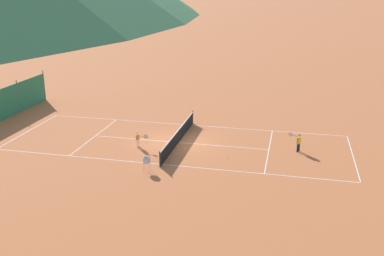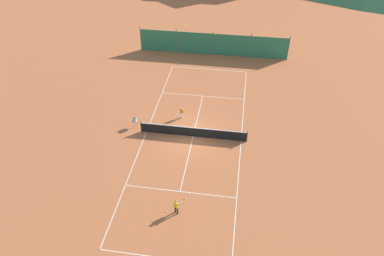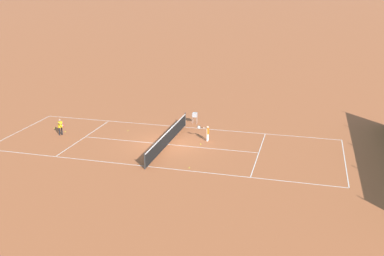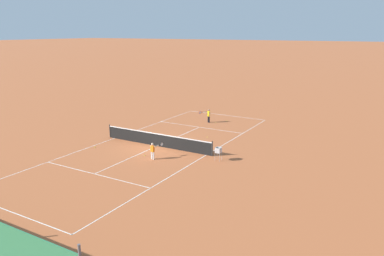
{
  "view_description": "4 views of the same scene",
  "coord_description": "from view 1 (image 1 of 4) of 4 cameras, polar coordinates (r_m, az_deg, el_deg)",
  "views": [
    {
      "loc": [
        -29.13,
        -7.7,
        11.14
      ],
      "look_at": [
        -0.73,
        -1.16,
        1.42
      ],
      "focal_mm": 42.0,
      "sensor_mm": 36.0,
      "label": 1
    },
    {
      "loc": [
        3.64,
        -24.58,
        20.27
      ],
      "look_at": [
        -0.13,
        0.21,
        0.73
      ],
      "focal_mm": 35.0,
      "sensor_mm": 36.0,
      "label": 2
    },
    {
      "loc": [
        28.23,
        9.27,
        10.88
      ],
      "look_at": [
        -1.54,
        1.36,
        0.85
      ],
      "focal_mm": 42.0,
      "sensor_mm": 36.0,
      "label": 3
    },
    {
      "loc": [
        -15.42,
        21.43,
        8.24
      ],
      "look_at": [
        -1.74,
        -2.12,
        1.12
      ],
      "focal_mm": 35.0,
      "sensor_mm": 36.0,
      "label": 4
    }
  ],
  "objects": [
    {
      "name": "ground_plane",
      "position": [
        32.12,
        -1.73,
        -1.85
      ],
      "size": [
        600.0,
        600.0,
        0.0
      ],
      "primitive_type": "plane",
      "color": "#B25B33"
    },
    {
      "name": "court_line_markings",
      "position": [
        32.12,
        -1.73,
        -1.85
      ],
      "size": [
        8.25,
        23.85,
        0.01
      ],
      "color": "white",
      "rests_on": "ground"
    },
    {
      "name": "tennis_net",
      "position": [
        31.95,
        -1.74,
        -1.01
      ],
      "size": [
        9.18,
        0.08,
        1.06
      ],
      "color": "#2D2D2D",
      "rests_on": "ground"
    },
    {
      "name": "player_far_service",
      "position": [
        31.05,
        13.34,
        -1.65
      ],
      "size": [
        0.85,
        0.86,
        1.26
      ],
      "color": "black",
      "rests_on": "ground"
    },
    {
      "name": "player_far_baseline",
      "position": [
        31.28,
        -6.84,
        -1.26
      ],
      "size": [
        0.48,
        0.93,
        1.12
      ],
      "color": "white",
      "rests_on": "ground"
    },
    {
      "name": "tennis_ball_alley_right",
      "position": [
        31.11,
        -0.99,
        -2.47
      ],
      "size": [
        0.07,
        0.07,
        0.07
      ],
      "primitive_type": "sphere",
      "color": "#CCE033",
      "rests_on": "ground"
    },
    {
      "name": "tennis_ball_near_corner",
      "position": [
        30.62,
        13.4,
        -3.35
      ],
      "size": [
        0.07,
        0.07,
        0.07
      ],
      "primitive_type": "sphere",
      "color": "#CCE033",
      "rests_on": "ground"
    },
    {
      "name": "tennis_ball_by_net_left",
      "position": [
        29.45,
        4.58,
        -3.77
      ],
      "size": [
        0.07,
        0.07,
        0.07
      ],
      "primitive_type": "sphere",
      "color": "#CCE033",
      "rests_on": "ground"
    },
    {
      "name": "tennis_ball_alley_left",
      "position": [
        32.22,
        -5.87,
        -1.81
      ],
      "size": [
        0.07,
        0.07,
        0.07
      ],
      "primitive_type": "sphere",
      "color": "#CCE033",
      "rests_on": "ground"
    },
    {
      "name": "tennis_ball_mid_court",
      "position": [
        30.17,
        15.75,
        -3.88
      ],
      "size": [
        0.07,
        0.07,
        0.07
      ],
      "primitive_type": "sphere",
      "color": "#CCE033",
      "rests_on": "ground"
    },
    {
      "name": "tennis_ball_far_corner",
      "position": [
        36.14,
        -4.2,
        0.5
      ],
      "size": [
        0.07,
        0.07,
        0.07
      ],
      "primitive_type": "sphere",
      "color": "#CCE033",
      "rests_on": "ground"
    },
    {
      "name": "ball_hopper",
      "position": [
        27.33,
        -5.79,
        -4.2
      ],
      "size": [
        0.36,
        0.36,
        0.89
      ],
      "color": "#B7B7BC",
      "rests_on": "ground"
    }
  ]
}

